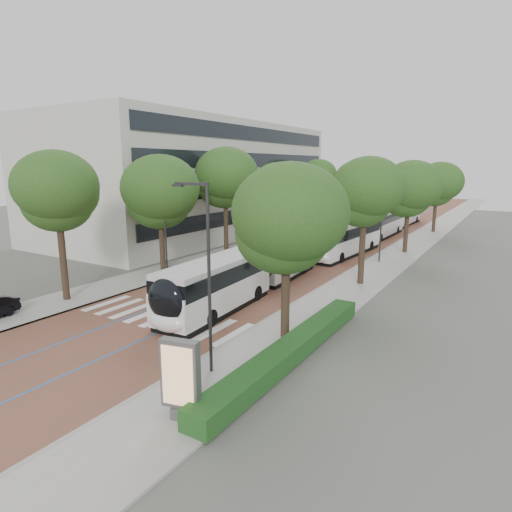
{
  "coord_description": "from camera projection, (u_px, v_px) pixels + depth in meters",
  "views": [
    {
      "loc": [
        17.33,
        -16.34,
        8.73
      ],
      "look_at": [
        1.57,
        9.06,
        2.4
      ],
      "focal_mm": 30.0,
      "sensor_mm": 36.0,
      "label": 1
    }
  ],
  "objects": [
    {
      "name": "ground",
      "position": [
        149.0,
        322.0,
        24.33
      ],
      "size": [
        160.0,
        160.0,
        0.0
      ],
      "primitive_type": "plane",
      "color": "#51544C",
      "rests_on": "ground"
    },
    {
      "name": "lead_bus",
      "position": [
        247.0,
        272.0,
        29.12
      ],
      "size": [
        3.58,
        18.51,
        3.2
      ],
      "rotation": [
        0.0,
        0.0,
        0.06
      ],
      "color": "black",
      "rests_on": "ground"
    },
    {
      "name": "office_building",
      "position": [
        196.0,
        179.0,
        56.2
      ],
      "size": [
        18.11,
        40.0,
        14.0
      ],
      "color": "#AEAAA1",
      "rests_on": "ground"
    },
    {
      "name": "zebra_crossing",
      "position": [
        164.0,
        317.0,
        25.05
      ],
      "size": [
        10.55,
        3.6,
        0.01
      ],
      "color": "silver",
      "rests_on": "ground"
    },
    {
      "name": "kerb_right",
      "position": [
        410.0,
        235.0,
        54.69
      ],
      "size": [
        0.2,
        140.0,
        0.14
      ],
      "primitive_type": "cube",
      "color": "gray",
      "rests_on": "ground"
    },
    {
      "name": "bus_queued_0",
      "position": [
        344.0,
        239.0,
        41.98
      ],
      "size": [
        3.32,
        12.53,
        3.2
      ],
      "rotation": [
        0.0,
        0.0,
        -0.07
      ],
      "color": "silver",
      "rests_on": "ground"
    },
    {
      "name": "ad_panel",
      "position": [
        180.0,
        378.0,
        14.6
      ],
      "size": [
        1.44,
        0.67,
        2.89
      ],
      "rotation": [
        0.0,
        0.0,
        0.22
      ],
      "color": "#59595B",
      "rests_on": "sidewalk_right"
    },
    {
      "name": "lane_line_left",
      "position": [
        355.0,
        231.0,
        58.41
      ],
      "size": [
        0.12,
        126.0,
        0.01
      ],
      "primitive_type": "cube",
      "color": "#225CAD",
      "rests_on": "road"
    },
    {
      "name": "road",
      "position": [
        367.0,
        232.0,
        57.58
      ],
      "size": [
        11.0,
        140.0,
        0.02
      ],
      "primitive_type": "cube",
      "color": "brown",
      "rests_on": "ground"
    },
    {
      "name": "kerb_left",
      "position": [
        328.0,
        228.0,
        60.46
      ],
      "size": [
        0.2,
        140.0,
        0.14
      ],
      "primitive_type": "cube",
      "color": "gray",
      "rests_on": "ground"
    },
    {
      "name": "lane_line_right",
      "position": [
        379.0,
        233.0,
        56.76
      ],
      "size": [
        0.12,
        126.0,
        0.01
      ],
      "primitive_type": "cube",
      "color": "#225CAD",
      "rests_on": "road"
    },
    {
      "name": "bus_queued_1",
      "position": [
        379.0,
        224.0,
        52.69
      ],
      "size": [
        2.68,
        12.43,
        3.2
      ],
      "rotation": [
        0.0,
        0.0,
        -0.01
      ],
      "color": "silver",
      "rests_on": "ground"
    },
    {
      "name": "sidewalk_left",
      "position": [
        316.0,
        227.0,
        61.44
      ],
      "size": [
        4.0,
        140.0,
        0.12
      ],
      "primitive_type": "cube",
      "color": "#999691",
      "rests_on": "ground"
    },
    {
      "name": "streetlight_far",
      "position": [
        380.0,
        210.0,
        38.21
      ],
      "size": [
        1.82,
        0.2,
        8.0
      ],
      "color": "#2A2A2C",
      "rests_on": "sidewalk_right"
    },
    {
      "name": "sidewalk_right",
      "position": [
        426.0,
        236.0,
        53.71
      ],
      "size": [
        4.0,
        140.0,
        0.12
      ],
      "primitive_type": "cube",
      "color": "#999691",
      "rests_on": "ground"
    },
    {
      "name": "trees_right",
      "position": [
        398.0,
        194.0,
        38.7
      ],
      "size": [
        5.97,
        47.82,
        8.82
      ],
      "color": "black",
      "rests_on": "ground"
    },
    {
      "name": "streetlight_near",
      "position": [
        205.0,
        264.0,
        17.42
      ],
      "size": [
        1.82,
        0.2,
        8.0
      ],
      "color": "#2A2A2C",
      "rests_on": "sidewalk_right"
    },
    {
      "name": "trees_left",
      "position": [
        268.0,
        185.0,
        48.78
      ],
      "size": [
        6.44,
        60.79,
        9.93
      ],
      "color": "black",
      "rests_on": "ground"
    },
    {
      "name": "hedge",
      "position": [
        291.0,
        349.0,
        19.53
      ],
      "size": [
        1.2,
        14.0,
        0.8
      ],
      "primitive_type": "cube",
      "color": "#173F16",
      "rests_on": "sidewalk_right"
    },
    {
      "name": "bus_queued_2",
      "position": [
        402.0,
        214.0,
        63.58
      ],
      "size": [
        2.73,
        12.44,
        3.2
      ],
      "rotation": [
        0.0,
        0.0,
        -0.02
      ],
      "color": "silver",
      "rests_on": "ground"
    },
    {
      "name": "lamp_post_left",
      "position": [
        165.0,
        226.0,
        33.27
      ],
      "size": [
        0.14,
        0.14,
        8.0
      ],
      "primitive_type": "cylinder",
      "color": "#2A2A2C",
      "rests_on": "sidewalk_left"
    }
  ]
}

